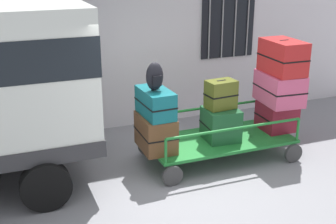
# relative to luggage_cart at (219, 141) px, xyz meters

# --- Properties ---
(ground_plane) EXTENTS (40.00, 40.00, 0.00)m
(ground_plane) POSITION_rel_luggage_cart_xyz_m (-0.99, -0.42, -0.32)
(ground_plane) COLOR gray
(building_wall) EXTENTS (12.00, 0.38, 5.00)m
(building_wall) POSITION_rel_luggage_cart_xyz_m (-0.99, 2.22, 2.18)
(building_wall) COLOR silver
(building_wall) RESTS_ON ground
(luggage_cart) EXTENTS (2.52, 1.24, 0.37)m
(luggage_cart) POSITION_rel_luggage_cart_xyz_m (0.00, 0.00, 0.00)
(luggage_cart) COLOR #1E722D
(luggage_cart) RESTS_ON ground
(cart_railing) EXTENTS (2.42, 1.11, 0.40)m
(cart_railing) POSITION_rel_luggage_cart_xyz_m (-0.00, -0.00, 0.39)
(cart_railing) COLOR #1E722D
(cart_railing) RESTS_ON luggage_cart
(suitcase_left_bottom) EXTENTS (0.51, 0.77, 0.56)m
(suitcase_left_bottom) POSITION_rel_luggage_cart_xyz_m (-1.15, 0.01, 0.33)
(suitcase_left_bottom) COLOR brown
(suitcase_left_bottom) RESTS_ON luggage_cart
(suitcase_left_middle) EXTENTS (0.45, 0.79, 0.43)m
(suitcase_left_middle) POSITION_rel_luggage_cart_xyz_m (-1.15, 0.01, 0.83)
(suitcase_left_middle) COLOR #0F5960
(suitcase_left_middle) RESTS_ON suitcase_left_bottom
(suitcase_midleft_bottom) EXTENTS (0.59, 0.60, 0.54)m
(suitcase_midleft_bottom) POSITION_rel_luggage_cart_xyz_m (-0.00, -0.02, 0.32)
(suitcase_midleft_bottom) COLOR #194C28
(suitcase_midleft_bottom) RESTS_ON luggage_cart
(suitcase_midleft_middle) EXTENTS (0.51, 0.37, 0.48)m
(suitcase_midleft_middle) POSITION_rel_luggage_cart_xyz_m (0.00, 0.01, 0.83)
(suitcase_midleft_middle) COLOR #4C5119
(suitcase_midleft_middle) RESTS_ON suitcase_midleft_bottom
(suitcase_center_bottom) EXTENTS (0.58, 0.60, 0.50)m
(suitcase_center_bottom) POSITION_rel_luggage_cart_xyz_m (1.15, 0.03, 0.30)
(suitcase_center_bottom) COLOR maroon
(suitcase_center_bottom) RESTS_ON luggage_cart
(suitcase_center_middle) EXTENTS (0.66, 0.90, 0.54)m
(suitcase_center_middle) POSITION_rel_luggage_cart_xyz_m (1.15, 0.02, 0.81)
(suitcase_center_middle) COLOR #CC4C72
(suitcase_center_middle) RESTS_ON suitcase_center_bottom
(suitcase_center_top) EXTENTS (0.53, 0.84, 0.57)m
(suitcase_center_top) POSITION_rel_luggage_cart_xyz_m (1.15, 0.00, 1.37)
(suitcase_center_top) COLOR #B21E1E
(suitcase_center_top) RESTS_ON suitcase_center_middle
(backpack) EXTENTS (0.27, 0.22, 0.44)m
(backpack) POSITION_rel_luggage_cart_xyz_m (-1.18, -0.05, 1.27)
(backpack) COLOR black
(backpack) RESTS_ON suitcase_left_middle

